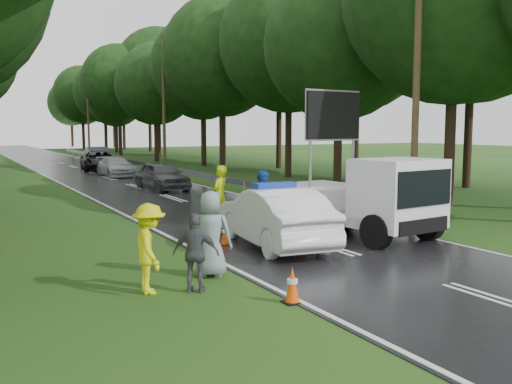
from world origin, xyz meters
TOP-DOWN VIEW (x-y plane):
  - ground at (0.00, 0.00)m, footprint 160.00×160.00m
  - road at (0.00, 30.00)m, footprint 7.00×140.00m
  - guardrail at (3.70, 29.67)m, footprint 0.12×60.06m
  - utility_pole_near at (5.20, 2.00)m, footprint 1.40×0.24m
  - utility_pole_mid at (5.20, 28.00)m, footprint 1.40×0.24m
  - utility_pole_far at (5.20, 54.00)m, footprint 1.40×0.24m
  - tree_right_near at (9.00, 2.00)m, footprint 7.92×7.92m
  - police_sedan at (-1.22, 0.59)m, footprint 2.28×5.05m
  - work_truck at (1.89, 0.61)m, footprint 3.01×5.73m
  - barrier at (-0.09, 1.00)m, footprint 2.86×0.36m
  - officer at (-1.20, 4.22)m, footprint 0.88×0.84m
  - civilian at (-0.20, 3.00)m, footprint 1.10×0.97m
  - bystander_left at (-5.63, -2.10)m, footprint 0.79×1.23m
  - bystander_mid at (-4.81, -2.50)m, footprint 0.98×0.86m
  - bystander_right at (-4.05, -1.50)m, footprint 1.11×1.00m
  - queue_car_first at (0.80, 15.91)m, footprint 2.10×4.48m
  - queue_car_second at (0.80, 25.24)m, footprint 1.85×4.46m
  - queue_car_third at (1.07, 31.24)m, footprint 3.18×5.67m
  - queue_car_fourth at (2.36, 37.24)m, footprint 1.93×4.91m
  - cone_near_left at (-3.50, -4.00)m, footprint 0.33×0.33m
  - cone_center at (-0.75, 0.00)m, footprint 0.38×0.38m
  - cone_far at (1.40, 2.65)m, footprint 0.36×0.36m
  - cone_left_mid at (-2.34, 1.41)m, footprint 0.31×0.31m
  - cone_right at (3.13, 4.50)m, footprint 0.33×0.33m

SIDE VIEW (x-z plane):
  - ground at x=0.00m, z-range 0.00..0.00m
  - road at x=0.00m, z-range 0.00..0.02m
  - cone_left_mid at x=-2.34m, z-range -0.01..0.65m
  - cone_right at x=3.13m, z-range -0.01..0.68m
  - cone_near_left at x=-3.50m, z-range -0.01..0.69m
  - cone_far at x=1.40m, z-range -0.01..0.76m
  - cone_center at x=-0.75m, z-range -0.01..0.78m
  - guardrail at x=3.70m, z-range 0.20..0.90m
  - queue_car_second at x=0.80m, z-range 0.00..1.29m
  - queue_car_first at x=0.80m, z-range 0.00..1.48m
  - queue_car_third at x=1.07m, z-range 0.00..1.50m
  - bystander_mid at x=-4.81m, z-range 0.00..1.59m
  - queue_car_fourth at x=2.36m, z-range 0.00..1.59m
  - police_sedan at x=-1.22m, z-range -0.08..1.69m
  - bystander_left at x=-5.63m, z-range 0.00..1.79m
  - barrier at x=-0.09m, z-range 0.30..1.49m
  - civilian at x=-0.20m, z-range 0.00..1.90m
  - bystander_right at x=-4.05m, z-range 0.00..1.90m
  - officer at x=-1.20m, z-range 0.00..2.03m
  - work_truck at x=1.89m, z-range -1.00..3.38m
  - utility_pole_near at x=5.20m, z-range 0.06..10.06m
  - utility_pole_mid at x=5.20m, z-range 0.06..10.06m
  - utility_pole_far at x=5.20m, z-range 0.06..10.06m
  - tree_right_near at x=9.00m, z-range 1.79..13.31m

